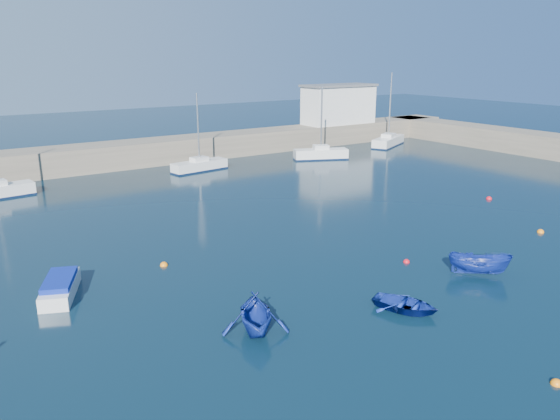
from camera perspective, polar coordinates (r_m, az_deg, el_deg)
ground at (r=25.18m, az=21.03°, el=-13.05°), size 220.00×220.00×0.00m
back_wall at (r=61.88m, az=-15.92°, el=5.60°), size 96.00×4.50×2.60m
right_arm at (r=77.36m, az=20.93°, el=7.13°), size 4.50×32.00×2.60m
harbor_office at (r=76.08m, az=6.14°, el=10.83°), size 10.00×4.00×5.00m
sailboat_6 at (r=57.84m, az=-8.40°, el=4.64°), size 6.25×2.58×8.03m
sailboat_7 at (r=63.90m, az=4.28°, el=5.90°), size 6.39×4.08×8.32m
sailboat_8 at (r=74.67m, az=11.25°, el=7.09°), size 7.41×5.05×9.53m
motorboat_1 at (r=29.91m, az=-21.99°, el=-7.47°), size 2.83×4.23×0.98m
dinghy_center at (r=26.94m, az=12.98°, el=-9.60°), size 3.33×3.76×0.64m
dinghy_left at (r=24.20m, az=-2.60°, el=-10.72°), size 4.15×4.37×1.80m
dinghy_right at (r=32.09m, az=20.12°, el=-5.33°), size 3.21×3.30×1.29m
buoy_0 at (r=23.53m, az=26.89°, el=-15.93°), size 0.43×0.43×0.43m
buoy_1 at (r=33.03m, az=13.07°, el=-5.34°), size 0.39×0.39×0.39m
buoy_2 at (r=41.49m, az=25.56°, el=-2.13°), size 0.47×0.47×0.47m
buoy_3 at (r=32.40m, az=-12.03°, el=-5.70°), size 0.46×0.46×0.46m
buoy_4 at (r=49.29m, az=20.99°, el=1.07°), size 0.49×0.49×0.49m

